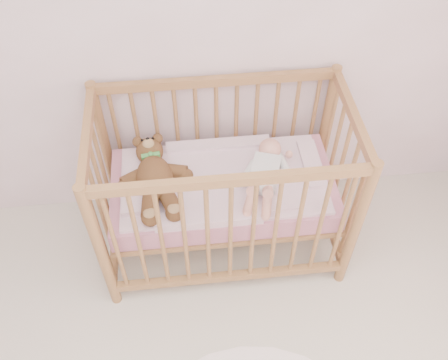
{
  "coord_description": "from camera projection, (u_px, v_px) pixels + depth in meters",
  "views": [
    {
      "loc": [
        0.16,
        -0.16,
        2.61
      ],
      "look_at": [
        0.35,
        1.55,
        0.62
      ],
      "focal_mm": 40.0,
      "sensor_mm": 36.0,
      "label": 1
    }
  ],
  "objects": [
    {
      "name": "wall_back",
      "position": [
        141.0,
        13.0,
        2.35
      ],
      "size": [
        4.0,
        0.02,
        2.7
      ],
      "primitive_type": "cube",
      "color": "white",
      "rests_on": "floor"
    },
    {
      "name": "baby",
      "position": [
        265.0,
        171.0,
        2.65
      ],
      "size": [
        0.43,
        0.61,
        0.13
      ],
      "primitive_type": null,
      "rotation": [
        0.0,
        0.0,
        -0.32
      ],
      "color": "white",
      "rests_on": "blanket"
    },
    {
      "name": "mattress",
      "position": [
        223.0,
        189.0,
        2.76
      ],
      "size": [
        1.22,
        0.62,
        0.13
      ],
      "primitive_type": "cube",
      "color": "#C57B9A",
      "rests_on": "crib"
    },
    {
      "name": "blanket",
      "position": [
        223.0,
        180.0,
        2.71
      ],
      "size": [
        1.1,
        0.58,
        0.06
      ],
      "primitive_type": null,
      "color": "#F1A6C3",
      "rests_on": "mattress"
    },
    {
      "name": "teddy_bear",
      "position": [
        155.0,
        178.0,
        2.61
      ],
      "size": [
        0.49,
        0.65,
        0.17
      ],
      "primitive_type": null,
      "rotation": [
        0.0,
        0.0,
        0.13
      ],
      "color": "brown",
      "rests_on": "blanket"
    },
    {
      "name": "crib",
      "position": [
        223.0,
        187.0,
        2.75
      ],
      "size": [
        1.36,
        0.76,
        1.0
      ],
      "primitive_type": null,
      "color": "#A26A44",
      "rests_on": "floor"
    }
  ]
}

